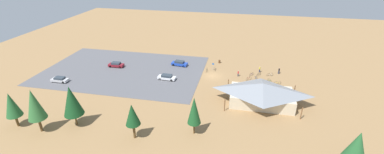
% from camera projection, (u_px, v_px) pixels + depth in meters
% --- Properties ---
extents(ground, '(160.00, 160.00, 0.00)m').
position_uv_depth(ground, '(213.00, 76.00, 69.86)').
color(ground, '#937047').
rests_on(ground, ground).
extents(parking_lot_asphalt, '(43.86, 28.59, 0.05)m').
position_uv_depth(parking_lot_asphalt, '(124.00, 70.00, 73.25)').
color(parking_lot_asphalt, '#56565B').
rests_on(parking_lot_asphalt, ground).
extents(bike_pavilion, '(15.39, 9.75, 4.82)m').
position_uv_depth(bike_pavilion, '(262.00, 92.00, 56.20)').
color(bike_pavilion, beige).
rests_on(bike_pavilion, ground).
extents(trash_bin, '(0.60, 0.60, 0.90)m').
position_uv_depth(trash_bin, '(219.00, 62.00, 77.83)').
color(trash_bin, brown).
rests_on(trash_bin, ground).
extents(lot_sign, '(0.56, 0.08, 2.20)m').
position_uv_depth(lot_sign, '(213.00, 66.00, 72.64)').
color(lot_sign, '#99999E').
rests_on(lot_sign, ground).
extents(pine_far_east, '(2.83, 2.83, 7.11)m').
position_uv_depth(pine_far_east, '(11.00, 105.00, 47.78)').
color(pine_far_east, brown).
rests_on(pine_far_east, ground).
extents(pine_east, '(2.59, 2.59, 6.94)m').
position_uv_depth(pine_east, '(132.00, 115.00, 44.54)').
color(pine_east, brown).
rests_on(pine_east, ground).
extents(pine_west, '(3.21, 3.21, 8.67)m').
position_uv_depth(pine_west, '(34.00, 105.00, 45.91)').
color(pine_west, brown).
rests_on(pine_west, ground).
extents(pine_center, '(2.43, 2.43, 7.55)m').
position_uv_depth(pine_center, '(194.00, 110.00, 45.63)').
color(pine_center, brown).
rests_on(pine_center, ground).
extents(pine_far_west, '(3.35, 3.35, 7.05)m').
position_uv_depth(pine_far_west, '(357.00, 146.00, 37.75)').
color(pine_far_west, brown).
rests_on(pine_far_west, ground).
extents(pine_mideast, '(3.63, 3.63, 8.29)m').
position_uv_depth(pine_mideast, '(71.00, 101.00, 47.83)').
color(pine_mideast, brown).
rests_on(pine_mideast, ground).
extents(bicycle_orange_yard_left, '(1.54, 0.72, 0.79)m').
position_uv_depth(bicycle_orange_yard_left, '(264.00, 82.00, 65.84)').
color(bicycle_orange_yard_left, black).
rests_on(bicycle_orange_yard_left, ground).
extents(bicycle_purple_mid_cluster, '(1.11, 1.37, 0.89)m').
position_uv_depth(bicycle_purple_mid_cluster, '(252.00, 74.00, 69.89)').
color(bicycle_purple_mid_cluster, black).
rests_on(bicycle_purple_mid_cluster, ground).
extents(bicycle_red_edge_north, '(1.39, 1.14, 0.83)m').
position_uv_depth(bicycle_red_edge_north, '(249.00, 78.00, 67.55)').
color(bicycle_red_edge_north, black).
rests_on(bicycle_red_edge_north, ground).
extents(bicycle_blue_near_sign, '(0.74, 1.49, 0.75)m').
position_uv_depth(bicycle_blue_near_sign, '(256.00, 78.00, 67.89)').
color(bicycle_blue_near_sign, black).
rests_on(bicycle_blue_near_sign, ground).
extents(bicycle_green_lone_east, '(0.95, 1.49, 0.77)m').
position_uv_depth(bicycle_green_lone_east, '(270.00, 81.00, 66.54)').
color(bicycle_green_lone_east, black).
rests_on(bicycle_green_lone_east, ground).
extents(bicycle_yellow_yard_right, '(1.77, 0.57, 0.89)m').
position_uv_depth(bicycle_yellow_yard_right, '(277.00, 83.00, 65.27)').
color(bicycle_yellow_yard_right, black).
rests_on(bicycle_yellow_yard_right, ground).
extents(bicycle_white_lone_west, '(1.74, 0.65, 0.88)m').
position_uv_depth(bicycle_white_lone_west, '(270.00, 75.00, 69.66)').
color(bicycle_white_lone_west, black).
rests_on(bicycle_white_lone_west, ground).
extents(bicycle_black_near_porch, '(1.22, 1.35, 0.88)m').
position_uv_depth(bicycle_black_near_porch, '(259.00, 74.00, 69.77)').
color(bicycle_black_near_porch, black).
rests_on(bicycle_black_near_porch, ground).
extents(bicycle_teal_front_row, '(0.48, 1.71, 0.82)m').
position_uv_depth(bicycle_teal_front_row, '(207.00, 70.00, 72.41)').
color(bicycle_teal_front_row, black).
rests_on(bicycle_teal_front_row, ground).
extents(bicycle_silver_yard_front, '(0.48, 1.74, 0.83)m').
position_uv_depth(bicycle_silver_yard_front, '(215.00, 69.00, 73.07)').
color(bicycle_silver_yard_front, black).
rests_on(bicycle_silver_yard_front, ground).
extents(car_silver_end_stall, '(4.27, 1.78, 1.28)m').
position_uv_depth(car_silver_end_stall, '(60.00, 79.00, 66.36)').
color(car_silver_end_stall, '#BCBCC1').
rests_on(car_silver_end_stall, parking_lot_asphalt).
extents(car_maroon_far_end, '(4.34, 1.83, 1.41)m').
position_uv_depth(car_maroon_far_end, '(116.00, 65.00, 74.94)').
color(car_maroon_far_end, maroon).
rests_on(car_maroon_far_end, parking_lot_asphalt).
extents(car_white_by_curb, '(4.75, 2.08, 1.33)m').
position_uv_depth(car_white_by_curb, '(167.00, 77.00, 67.54)').
color(car_white_by_curb, white).
rests_on(car_white_by_curb, parking_lot_asphalt).
extents(car_blue_aisle_side, '(4.81, 2.38, 1.48)m').
position_uv_depth(car_blue_aisle_side, '(179.00, 63.00, 75.78)').
color(car_blue_aisle_side, '#1E42B2').
rests_on(car_blue_aisle_side, parking_lot_asphalt).
extents(visitor_at_bikes, '(0.36, 0.36, 1.64)m').
position_uv_depth(visitor_at_bikes, '(238.00, 73.00, 69.35)').
color(visitor_at_bikes, '#2D3347').
rests_on(visitor_at_bikes, ground).
extents(visitor_near_lot, '(0.37, 0.36, 1.78)m').
position_uv_depth(visitor_near_lot, '(260.00, 69.00, 71.55)').
color(visitor_near_lot, '#2D3347').
rests_on(visitor_near_lot, ground).
extents(visitor_crossing_yard, '(0.40, 0.40, 1.77)m').
position_uv_depth(visitor_crossing_yard, '(279.00, 71.00, 70.72)').
color(visitor_crossing_yard, '#2D3347').
rests_on(visitor_crossing_yard, ground).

